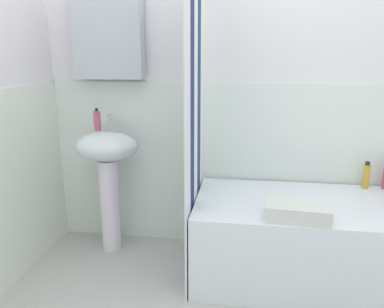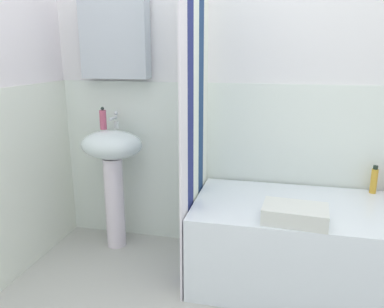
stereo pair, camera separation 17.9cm
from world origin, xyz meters
TOP-DOWN VIEW (x-y plane):
  - wall_back_tiled at (-0.07, 1.26)m, footprint 3.60×0.18m
  - sink at (-1.09, 1.03)m, footprint 0.44×0.34m
  - faucet at (-1.09, 1.11)m, footprint 0.03×0.12m
  - soap_dispenser at (-1.16, 1.07)m, footprint 0.05×0.05m
  - bathtub at (0.28, 0.85)m, footprint 1.43×0.74m
  - shower_curtain at (-0.44, 0.85)m, footprint 0.01×0.74m
  - lotion_bottle at (0.68, 1.16)m, footprint 0.04×0.04m
  - towel_folded at (0.16, 0.60)m, footprint 0.36×0.25m

SIDE VIEW (x-z plane):
  - bathtub at x=0.28m, z-range 0.00..0.51m
  - towel_folded at x=0.16m, z-range 0.51..0.60m
  - lotion_bottle at x=0.68m, z-range 0.51..0.69m
  - sink at x=-1.09m, z-range 0.20..1.08m
  - faucet at x=-1.09m, z-range 0.87..1.00m
  - soap_dispenser at x=-1.16m, z-range 0.87..1.03m
  - shower_curtain at x=-0.44m, z-range 0.00..2.00m
  - wall_back_tiled at x=-0.07m, z-range -0.06..2.34m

